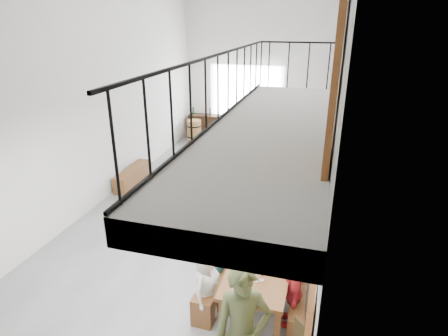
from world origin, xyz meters
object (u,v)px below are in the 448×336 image
(bench_inner, at_px, (222,275))
(side_bench, at_px, (133,176))
(oak_barrel, at_px, (194,131))
(bicycle_near, at_px, (287,135))
(serving_counter, at_px, (211,126))
(tasting_table, at_px, (263,260))
(host_standing, at_px, (243,334))

(bench_inner, height_order, side_bench, bench_inner)
(oak_barrel, distance_m, bicycle_near, 3.51)
(side_bench, height_order, serving_counter, serving_counter)
(side_bench, bearing_deg, bicycle_near, 49.26)
(tasting_table, distance_m, bench_inner, 0.85)
(bicycle_near, bearing_deg, bench_inner, -152.94)
(bench_inner, bearing_deg, serving_counter, 111.32)
(bench_inner, distance_m, side_bench, 5.10)
(tasting_table, height_order, side_bench, tasting_table)
(bench_inner, height_order, oak_barrel, oak_barrel)
(tasting_table, bearing_deg, bench_inner, 177.67)
(oak_barrel, bearing_deg, host_standing, -66.62)
(host_standing, bearing_deg, bench_inner, 93.41)
(serving_counter, bearing_deg, bench_inner, -74.82)
(tasting_table, bearing_deg, bicycle_near, 93.83)
(host_standing, bearing_deg, serving_counter, 89.94)
(tasting_table, relative_size, oak_barrel, 2.86)
(tasting_table, relative_size, bicycle_near, 1.32)
(host_standing, distance_m, bicycle_near, 9.84)
(side_bench, bearing_deg, bench_inner, -43.93)
(bench_inner, xyz_separation_m, side_bench, (-3.67, 3.54, -0.01))
(bicycle_near, bearing_deg, tasting_table, -147.86)
(bench_inner, xyz_separation_m, oak_barrel, (-3.36, 7.78, 0.17))
(tasting_table, bearing_deg, serving_counter, 112.95)
(serving_counter, height_order, bicycle_near, bicycle_near)
(oak_barrel, distance_m, host_standing, 10.49)
(side_bench, height_order, bicycle_near, bicycle_near)
(side_bench, bearing_deg, tasting_table, -39.13)
(bench_inner, xyz_separation_m, serving_counter, (-2.92, 8.46, 0.21))
(serving_counter, distance_m, host_standing, 10.96)
(tasting_table, height_order, bench_inner, tasting_table)
(tasting_table, distance_m, side_bench, 5.67)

